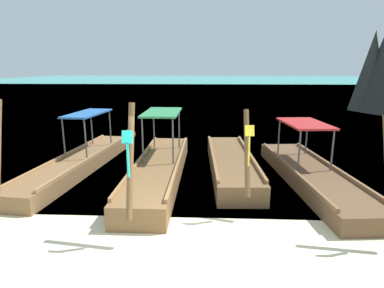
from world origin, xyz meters
TOP-DOWN VIEW (x-y plane):
  - ground at (0.00, 0.00)m, footprint 120.00×120.00m
  - sea_water at (0.00, 61.41)m, footprint 120.00×120.00m
  - longtail_boat_violet_ribbon at (-3.89, 4.75)m, footprint 1.76×7.31m
  - longtail_boat_turquoise_ribbon at (-1.05, 4.01)m, footprint 1.34×7.32m
  - longtail_boat_yellow_ribbon at (1.23, 4.79)m, footprint 1.52×6.40m
  - longtail_boat_green_ribbon at (3.57, 3.85)m, footprint 1.97×6.98m
  - mooring_buoy_near at (-3.26, 9.47)m, footprint 0.52×0.52m

SIDE VIEW (x-z plane):
  - ground at x=0.00m, z-range 0.00..0.00m
  - sea_water at x=0.00m, z-range 0.00..0.00m
  - mooring_buoy_near at x=-3.26m, z-range 0.00..0.53m
  - longtail_boat_green_ribbon at x=3.57m, z-range -0.98..1.57m
  - longtail_boat_yellow_ribbon at x=1.23m, z-range -0.94..1.54m
  - longtail_boat_violet_ribbon at x=-3.89m, z-range -1.06..1.68m
  - longtail_boat_turquoise_ribbon at x=-1.05m, z-range -1.03..1.73m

